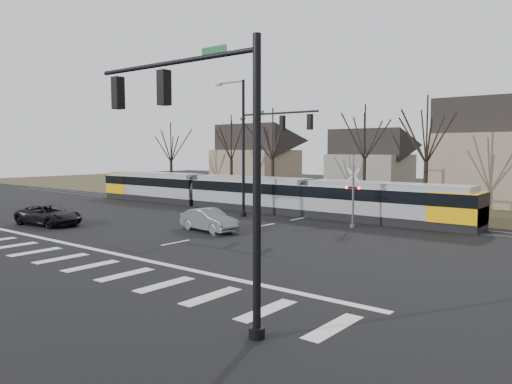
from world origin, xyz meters
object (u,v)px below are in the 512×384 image
Objects in this scene: sedan at (209,220)px; rail_crossing_signal at (353,199)px; tram at (251,192)px; suv at (49,215)px.

rail_crossing_signal is (6.27, 6.86, 1.19)m from sedan.
suv is at bearing -109.36° from tram.
tram is 11.22m from sedan.
sedan is 11.24m from suv.
tram is at bearing -27.26° from suv.
rail_crossing_signal is at bearing -16.05° from tram.
sedan is at bearing -64.14° from tram.
rail_crossing_signal reaches higher than tram.
rail_crossing_signal is at bearing -62.31° from suv.
rail_crossing_signal reaches higher than sedan.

